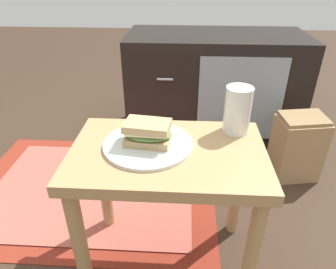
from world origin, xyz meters
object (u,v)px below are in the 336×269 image
(sandwich_front, at_px, (148,133))
(plate, at_px, (148,144))
(beer_glass, at_px, (237,111))
(tv_cabinet, at_px, (214,86))
(paper_bag, at_px, (297,147))

(sandwich_front, bearing_deg, plate, 0.00)
(sandwich_front, xyz_separation_m, beer_glass, (0.26, 0.10, 0.03))
(tv_cabinet, xyz_separation_m, beer_glass, (-0.00, -0.83, 0.24))
(sandwich_front, bearing_deg, beer_glass, 20.99)
(tv_cabinet, height_order, sandwich_front, tv_cabinet)
(tv_cabinet, height_order, paper_bag, tv_cabinet)
(sandwich_front, bearing_deg, paper_bag, 38.04)
(tv_cabinet, xyz_separation_m, sandwich_front, (-0.27, -0.93, 0.21))
(plate, distance_m, paper_bag, 0.87)
(paper_bag, bearing_deg, tv_cabinet, 130.76)
(plate, relative_size, paper_bag, 0.80)
(sandwich_front, distance_m, paper_bag, 0.88)
(beer_glass, bearing_deg, tv_cabinet, 89.75)
(tv_cabinet, height_order, plate, tv_cabinet)
(plate, xyz_separation_m, beer_glass, (0.26, 0.10, 0.07))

